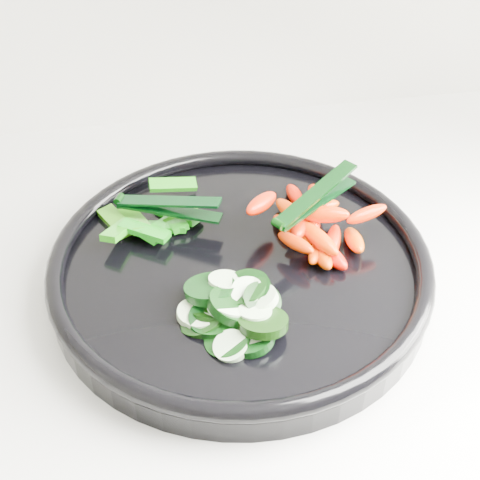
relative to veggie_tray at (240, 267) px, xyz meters
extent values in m
cube|color=white|center=(0.17, 0.03, -0.50)|extent=(2.00, 0.60, 0.90)
cube|color=silver|center=(0.17, 0.03, -0.04)|extent=(2.02, 0.62, 0.03)
cylinder|color=black|center=(0.00, 0.00, -0.01)|extent=(0.45, 0.45, 0.02)
torus|color=black|center=(0.00, 0.00, 0.01)|extent=(0.46, 0.46, 0.02)
cylinder|color=black|center=(-0.03, -0.10, 0.01)|extent=(0.06, 0.06, 0.03)
cylinder|color=#CBEBBC|center=(-0.03, -0.11, 0.01)|extent=(0.04, 0.04, 0.02)
cylinder|color=black|center=(-0.04, -0.07, 0.01)|extent=(0.04, 0.04, 0.02)
cylinder|color=#C9EABB|center=(-0.03, -0.07, 0.01)|extent=(0.03, 0.03, 0.02)
cylinder|color=black|center=(-0.01, -0.10, 0.01)|extent=(0.05, 0.05, 0.02)
cylinder|color=beige|center=(-0.01, -0.10, 0.01)|extent=(0.05, 0.05, 0.02)
cylinder|color=black|center=(-0.02, -0.04, 0.01)|extent=(0.04, 0.05, 0.02)
cylinder|color=#CCECBD|center=(-0.04, -0.05, 0.01)|extent=(0.04, 0.04, 0.02)
cylinder|color=black|center=(-0.04, -0.07, 0.01)|extent=(0.07, 0.07, 0.02)
cylinder|color=beige|center=(-0.05, -0.07, 0.01)|extent=(0.05, 0.05, 0.01)
cylinder|color=black|center=(-0.04, -0.07, 0.01)|extent=(0.05, 0.05, 0.02)
cylinder|color=beige|center=(-0.05, -0.06, 0.01)|extent=(0.04, 0.04, 0.01)
cylinder|color=black|center=(-0.05, -0.07, 0.01)|extent=(0.05, 0.05, 0.03)
cylinder|color=#CFF1C1|center=(-0.04, -0.07, 0.01)|extent=(0.04, 0.04, 0.02)
cylinder|color=black|center=(0.00, -0.05, 0.02)|extent=(0.04, 0.04, 0.03)
cylinder|color=beige|center=(0.01, -0.07, 0.02)|extent=(0.04, 0.04, 0.02)
cylinder|color=black|center=(-0.04, -0.04, 0.02)|extent=(0.05, 0.05, 0.02)
cylinder|color=#B7D0A6|center=(-0.02, -0.04, 0.02)|extent=(0.05, 0.05, 0.02)
cylinder|color=black|center=(-0.02, -0.07, 0.02)|extent=(0.06, 0.06, 0.03)
cylinder|color=beige|center=(-0.02, -0.07, 0.02)|extent=(0.04, 0.04, 0.03)
cylinder|color=black|center=(0.01, -0.07, 0.02)|extent=(0.04, 0.04, 0.03)
cylinder|color=beige|center=(0.00, -0.06, 0.02)|extent=(0.05, 0.04, 0.03)
cylinder|color=black|center=(-0.01, -0.05, 0.02)|extent=(0.05, 0.05, 0.02)
cylinder|color=beige|center=(0.00, -0.06, 0.02)|extent=(0.04, 0.04, 0.02)
cylinder|color=black|center=(0.00, -0.09, 0.02)|extent=(0.05, 0.05, 0.02)
cylinder|color=beige|center=(0.00, -0.08, 0.02)|extent=(0.03, 0.03, 0.02)
ellipsoid|color=#F53A00|center=(0.10, 0.01, 0.01)|extent=(0.03, 0.05, 0.02)
ellipsoid|color=#FE6000|center=(0.08, 0.00, 0.01)|extent=(0.04, 0.05, 0.02)
ellipsoid|color=red|center=(0.09, -0.01, 0.01)|extent=(0.04, 0.06, 0.02)
ellipsoid|color=#F13C00|center=(0.05, 0.04, 0.01)|extent=(0.02, 0.04, 0.02)
ellipsoid|color=#E84C00|center=(0.12, 0.00, 0.01)|extent=(0.02, 0.05, 0.03)
ellipsoid|color=#EE1F00|center=(0.07, 0.03, 0.01)|extent=(0.03, 0.04, 0.02)
ellipsoid|color=#DE3600|center=(0.08, -0.01, 0.01)|extent=(0.02, 0.05, 0.02)
ellipsoid|color=#FF4100|center=(0.07, 0.02, 0.01)|extent=(0.04, 0.02, 0.02)
ellipsoid|color=#F71A00|center=(0.08, 0.09, 0.01)|extent=(0.02, 0.05, 0.02)
ellipsoid|color=#FA3200|center=(0.07, 0.06, 0.01)|extent=(0.04, 0.05, 0.02)
ellipsoid|color=red|center=(0.05, 0.00, 0.03)|extent=(0.04, 0.05, 0.02)
ellipsoid|color=#FF0E00|center=(0.10, 0.07, 0.03)|extent=(0.02, 0.06, 0.03)
ellipsoid|color=red|center=(0.08, 0.03, 0.03)|extent=(0.02, 0.05, 0.03)
ellipsoid|color=#DD5100|center=(0.08, 0.00, 0.03)|extent=(0.04, 0.06, 0.02)
ellipsoid|color=#EE2800|center=(0.07, 0.02, 0.03)|extent=(0.04, 0.05, 0.03)
ellipsoid|color=#FF4500|center=(0.10, 0.05, 0.03)|extent=(0.04, 0.03, 0.02)
ellipsoid|color=#EB1200|center=(0.09, 0.02, 0.04)|extent=(0.05, 0.04, 0.03)
ellipsoid|color=#FF2B00|center=(0.03, 0.05, 0.04)|extent=(0.05, 0.05, 0.02)
ellipsoid|color=#FF2C00|center=(0.08, 0.04, 0.04)|extent=(0.04, 0.03, 0.02)
ellipsoid|color=#FF2A00|center=(0.13, 0.01, 0.04)|extent=(0.05, 0.03, 0.02)
cube|color=#09620C|center=(-0.06, 0.08, 0.01)|extent=(0.03, 0.05, 0.02)
cube|color=#09640C|center=(-0.07, 0.06, 0.01)|extent=(0.05, 0.06, 0.03)
cube|color=#0A730D|center=(-0.05, 0.08, 0.01)|extent=(0.05, 0.05, 0.02)
cube|color=#0A700A|center=(-0.07, 0.06, 0.01)|extent=(0.05, 0.03, 0.01)
cube|color=#26710A|center=(-0.06, 0.07, 0.01)|extent=(0.06, 0.04, 0.02)
cube|color=#266E0A|center=(-0.12, 0.08, 0.01)|extent=(0.04, 0.05, 0.01)
cube|color=#1D6709|center=(-0.10, 0.08, 0.01)|extent=(0.04, 0.07, 0.03)
cube|color=#19720A|center=(-0.11, 0.06, 0.02)|extent=(0.04, 0.05, 0.02)
cube|color=#106B0A|center=(-0.09, 0.05, 0.02)|extent=(0.05, 0.04, 0.01)
cube|color=#1B6A0A|center=(-0.05, 0.12, 0.02)|extent=(0.05, 0.02, 0.02)
cylinder|color=black|center=(0.04, 0.00, 0.05)|extent=(0.01, 0.01, 0.01)
cube|color=black|center=(0.08, 0.03, 0.05)|extent=(0.10, 0.08, 0.00)
cube|color=black|center=(0.08, 0.03, 0.06)|extent=(0.10, 0.08, 0.02)
cylinder|color=black|center=(-0.11, 0.09, 0.03)|extent=(0.01, 0.01, 0.01)
cube|color=black|center=(-0.06, 0.07, 0.02)|extent=(0.11, 0.06, 0.00)
cube|color=black|center=(-0.06, 0.07, 0.04)|extent=(0.11, 0.06, 0.02)
camera|label=1|loc=(-0.09, -0.48, 0.45)|focal=50.00mm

